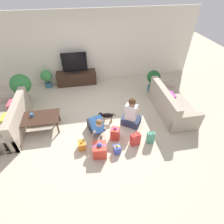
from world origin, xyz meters
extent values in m
plane|color=beige|center=(0.00, 0.00, 0.00)|extent=(16.00, 16.00, 0.00)
cube|color=silver|center=(0.00, 2.63, 1.30)|extent=(8.40, 0.06, 2.60)
cube|color=tan|center=(-2.46, 0.10, 0.21)|extent=(0.88, 1.88, 0.41)
cube|color=tan|center=(-2.12, 0.10, 0.62)|extent=(0.20, 1.88, 0.42)
cube|color=tan|center=(-2.46, 0.96, 0.30)|extent=(0.88, 0.16, 0.59)
cube|color=#E5566B|center=(-2.32, 0.41, 0.56)|extent=(0.18, 0.34, 0.32)
cube|color=#EACC4C|center=(-2.32, -0.20, 0.56)|extent=(0.18, 0.34, 0.32)
cube|color=tan|center=(2.46, 0.03, 0.21)|extent=(0.88, 1.88, 0.41)
cube|color=tan|center=(2.12, 0.03, 0.62)|extent=(0.20, 1.88, 0.42)
cube|color=tan|center=(2.46, -0.82, 0.30)|extent=(0.88, 0.16, 0.59)
cube|color=tan|center=(2.46, 0.89, 0.30)|extent=(0.88, 0.16, 0.59)
cube|color=#9E4293|center=(2.32, 0.03, 0.56)|extent=(0.18, 0.34, 0.32)
cube|color=#382319|center=(-1.56, -0.04, 0.42)|extent=(1.08, 0.64, 0.03)
cylinder|color=#382319|center=(-2.04, -0.30, 0.20)|extent=(0.04, 0.04, 0.40)
cylinder|color=#382319|center=(-1.08, -0.30, 0.20)|extent=(0.04, 0.04, 0.40)
cylinder|color=#382319|center=(-2.04, 0.22, 0.20)|extent=(0.04, 0.04, 0.40)
cylinder|color=#382319|center=(-1.08, 0.22, 0.20)|extent=(0.04, 0.04, 0.40)
cube|color=#382319|center=(-0.50, 2.33, 0.26)|extent=(1.51, 0.45, 0.51)
cube|color=black|center=(-0.50, 2.33, 0.54)|extent=(0.32, 0.20, 0.05)
cube|color=black|center=(-0.50, 2.33, 0.92)|extent=(0.93, 0.03, 0.72)
cylinder|color=#336B84|center=(-1.60, 2.28, 0.09)|extent=(0.26, 0.26, 0.18)
cylinder|color=brown|center=(-1.60, 2.28, 0.24)|extent=(0.05, 0.05, 0.13)
sphere|color=#3D8E47|center=(-1.60, 2.28, 0.48)|extent=(0.42, 0.42, 0.42)
cylinder|color=#336B84|center=(2.26, 1.32, 0.12)|extent=(0.31, 0.31, 0.24)
cylinder|color=brown|center=(2.26, 1.32, 0.31)|extent=(0.06, 0.06, 0.14)
sphere|color=#1E5628|center=(2.26, 1.32, 0.58)|extent=(0.48, 0.48, 0.48)
cylinder|color=#4C4C51|center=(-2.26, 1.39, 0.12)|extent=(0.24, 0.24, 0.25)
cylinder|color=brown|center=(-2.26, 1.39, 0.34)|extent=(0.04, 0.04, 0.19)
sphere|color=#337F3D|center=(-2.26, 1.39, 0.72)|extent=(0.65, 0.65, 0.65)
cube|color=#23232D|center=(-0.08, -0.34, 0.14)|extent=(0.39, 0.50, 0.28)
cube|color=#3366AD|center=(-0.01, -0.61, 0.43)|extent=(0.44, 0.55, 0.45)
sphere|color=tan|center=(0.04, -0.78, 0.63)|extent=(0.18, 0.18, 0.18)
sphere|color=brown|center=(0.04, -0.78, 0.66)|extent=(0.17, 0.17, 0.17)
cylinder|color=tan|center=(-0.12, -0.74, 0.25)|extent=(0.13, 0.26, 0.39)
cylinder|color=tan|center=(0.16, -0.66, 0.25)|extent=(0.13, 0.26, 0.39)
cube|color=#283351|center=(1.03, -0.28, 0.12)|extent=(0.66, 0.62, 0.24)
cube|color=white|center=(1.00, -0.33, 0.49)|extent=(0.38, 0.35, 0.49)
sphere|color=#8E6647|center=(1.00, -0.33, 0.83)|extent=(0.21, 0.21, 0.21)
sphere|color=#472D19|center=(1.00, -0.33, 0.86)|extent=(0.19, 0.19, 0.19)
cylinder|color=#8E6647|center=(1.22, -0.24, 0.41)|extent=(0.19, 0.25, 0.06)
cylinder|color=#8E6647|center=(1.01, -0.09, 0.41)|extent=(0.19, 0.25, 0.06)
ellipsoid|color=black|center=(0.36, -0.07, 0.24)|extent=(0.36, 0.19, 0.16)
sphere|color=black|center=(0.16, -0.04, 0.28)|extent=(0.13, 0.13, 0.13)
sphere|color=olive|center=(0.10, -0.03, 0.26)|extent=(0.06, 0.06, 0.06)
cylinder|color=black|center=(0.55, -0.10, 0.27)|extent=(0.09, 0.04, 0.10)
cylinder|color=olive|center=(0.26, -0.01, 0.08)|extent=(0.03, 0.03, 0.16)
cylinder|color=olive|center=(0.24, -0.10, 0.08)|extent=(0.03, 0.03, 0.16)
cylinder|color=olive|center=(0.47, -0.04, 0.08)|extent=(0.03, 0.03, 0.16)
cylinder|color=olive|center=(0.46, -0.13, 0.08)|extent=(0.03, 0.03, 0.16)
cube|color=#3D51BC|center=(0.41, -1.25, 0.11)|extent=(0.18, 0.18, 0.22)
cube|color=yellow|center=(0.41, -1.25, 0.11)|extent=(0.17, 0.05, 0.22)
sphere|color=yellow|center=(0.41, -1.25, 0.24)|extent=(0.06, 0.06, 0.06)
cube|color=red|center=(-0.02, -1.24, 0.17)|extent=(0.36, 0.36, 0.34)
cube|color=#3D51BC|center=(-0.02, -1.24, 0.17)|extent=(0.34, 0.06, 0.34)
sphere|color=#3D51BC|center=(-0.02, -1.24, 0.36)|extent=(0.12, 0.12, 0.12)
cube|color=red|center=(0.45, -0.78, 0.18)|extent=(0.29, 0.28, 0.36)
cube|color=#CC3389|center=(0.45, -0.78, 0.18)|extent=(0.22, 0.11, 0.36)
sphere|color=#CC3389|center=(0.45, -0.78, 0.38)|extent=(0.07, 0.07, 0.07)
cube|color=orange|center=(-0.45, -0.96, 0.11)|extent=(0.19, 0.23, 0.22)
cube|color=yellow|center=(-0.45, -0.96, 0.11)|extent=(0.18, 0.04, 0.22)
sphere|color=yellow|center=(-0.45, -0.96, 0.24)|extent=(0.06, 0.06, 0.06)
cube|color=#4CA384|center=(1.35, -1.07, 0.17)|extent=(0.20, 0.11, 0.35)
torus|color=#4C3823|center=(1.35, -1.07, 0.37)|extent=(0.13, 0.13, 0.01)
cube|color=red|center=(0.94, -1.07, 0.18)|extent=(0.27, 0.18, 0.37)
torus|color=#4C3823|center=(0.94, -1.07, 0.39)|extent=(0.19, 0.19, 0.01)
cylinder|color=#386BAD|center=(-1.76, 0.05, 0.48)|extent=(0.08, 0.08, 0.09)
torus|color=#386BAD|center=(-1.70, 0.05, 0.48)|extent=(0.06, 0.01, 0.06)
camera|label=1|loc=(-0.19, -3.94, 3.67)|focal=28.00mm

